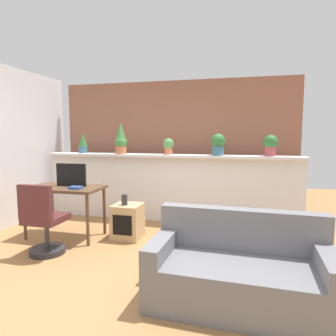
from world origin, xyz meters
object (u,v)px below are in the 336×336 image
object	(u,v)px
potted_plant_3	(218,144)
potted_plant_4	(270,144)
potted_plant_1	(121,139)
tv_monitor	(71,175)
office_chair	(43,225)
vase_on_shelf	(124,200)
desk	(65,192)
side_cube_shelf	(128,221)
potted_plant_0	(83,142)
couch	(239,273)
book_on_desk	(76,188)
potted_plant_2	(168,146)

from	to	relation	value
potted_plant_3	potted_plant_4	bearing A→B (deg)	3.60
potted_plant_1	potted_plant_3	distance (m)	1.69
tv_monitor	office_chair	distance (m)	0.92
tv_monitor	office_chair	bearing A→B (deg)	-85.22
tv_monitor	vase_on_shelf	size ratio (longest dim) A/B	3.11
potted_plant_1	desk	distance (m)	1.40
office_chair	tv_monitor	bearing A→B (deg)	94.78
office_chair	vase_on_shelf	bearing A→B (deg)	46.65
potted_plant_1	office_chair	distance (m)	2.07
potted_plant_3	side_cube_shelf	size ratio (longest dim) A/B	0.70
potted_plant_0	desk	bearing A→B (deg)	-72.88
potted_plant_0	potted_plant_1	xyz separation A→B (m)	(0.78, -0.06, 0.06)
tv_monitor	couch	size ratio (longest dim) A/B	0.30
office_chair	desk	bearing A→B (deg)	100.89
tv_monitor	book_on_desk	world-z (taller)	tv_monitor
potted_plant_1	vase_on_shelf	size ratio (longest dim) A/B	3.64
potted_plant_0	potted_plant_3	distance (m)	2.47
potted_plant_1	tv_monitor	distance (m)	1.20
potted_plant_4	book_on_desk	xyz separation A→B (m)	(-2.66, -1.29, -0.58)
potted_plant_2	desk	bearing A→B (deg)	-137.04
potted_plant_4	potted_plant_1	bearing A→B (deg)	-178.63
office_chair	side_cube_shelf	size ratio (longest dim) A/B	1.82
vase_on_shelf	book_on_desk	world-z (taller)	book_on_desk
potted_plant_3	office_chair	size ratio (longest dim) A/B	0.39
potted_plant_0	potted_plant_2	world-z (taller)	potted_plant_0
potted_plant_3	couch	bearing A→B (deg)	-80.17
office_chair	side_cube_shelf	xyz separation A→B (m)	(0.78, 0.83, -0.14)
potted_plant_4	tv_monitor	bearing A→B (deg)	-159.22
side_cube_shelf	vase_on_shelf	distance (m)	0.33
book_on_desk	couch	xyz separation A→B (m)	(2.24, -1.05, -0.49)
potted_plant_3	potted_plant_4	size ratio (longest dim) A/B	1.06
side_cube_shelf	tv_monitor	bearing A→B (deg)	-174.33
desk	office_chair	bearing A→B (deg)	-79.11
potted_plant_0	potted_plant_2	xyz separation A→B (m)	(1.62, 0.01, -0.04)
potted_plant_3	desk	bearing A→B (deg)	-152.21
potted_plant_2	book_on_desk	world-z (taller)	potted_plant_2
potted_plant_4	vase_on_shelf	size ratio (longest dim) A/B	2.22
vase_on_shelf	desk	bearing A→B (deg)	-171.73
potted_plant_3	office_chair	distance (m)	2.83
office_chair	book_on_desk	world-z (taller)	office_chair
potted_plant_2	tv_monitor	size ratio (longest dim) A/B	0.58
tv_monitor	desk	bearing A→B (deg)	-129.56
side_cube_shelf	book_on_desk	size ratio (longest dim) A/B	2.94
tv_monitor	potted_plant_2	bearing A→B (deg)	42.48
potted_plant_4	vase_on_shelf	xyz separation A→B (m)	(-2.04, -1.03, -0.78)
side_cube_shelf	vase_on_shelf	size ratio (longest dim) A/B	3.32
side_cube_shelf	book_on_desk	distance (m)	0.88
potted_plant_3	potted_plant_4	world-z (taller)	potted_plant_3
potted_plant_4	couch	bearing A→B (deg)	-100.03
potted_plant_2	side_cube_shelf	bearing A→B (deg)	-109.40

